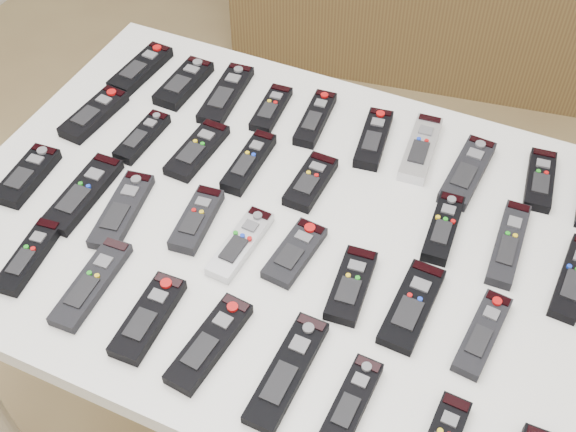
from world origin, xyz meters
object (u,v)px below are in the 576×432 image
at_px(remote_21, 197,219).
at_px(remote_28, 29,256).
at_px(remote_33, 351,402).
at_px(remote_26, 482,334).
at_px(remote_16, 509,243).
at_px(remote_2, 226,94).
at_px(remote_13, 249,162).
at_px(remote_0, 141,69).
at_px(remote_10, 94,114).
at_px(remote_15, 443,228).
at_px(remote_31, 210,343).
at_px(remote_29, 92,283).
at_px(remote_32, 287,371).
at_px(remote_6, 421,148).
at_px(remote_24, 351,285).
at_px(remote_1, 184,83).
at_px(remote_4, 315,118).
at_px(remote_14, 311,182).
at_px(remote_11, 142,137).
at_px(remote_20, 122,210).
at_px(remote_8, 540,180).
at_px(remote_3, 271,109).
at_px(remote_7, 467,172).
at_px(remote_5, 374,139).
at_px(remote_12, 197,150).
at_px(remote_19, 83,193).
at_px(table, 288,243).
at_px(remote_18, 27,176).
at_px(remote_22, 241,244).
at_px(remote_17, 574,278).
at_px(remote_25, 412,306).
at_px(remote_30, 148,317).
at_px(remote_23, 295,253).

bearing_deg(remote_21, remote_28, -145.45).
height_order(remote_21, remote_33, same).
bearing_deg(remote_26, remote_16, 96.79).
bearing_deg(remote_2, remote_13, -55.84).
height_order(remote_0, remote_10, same).
relative_size(remote_15, remote_31, 0.88).
bearing_deg(remote_29, remote_32, -4.95).
height_order(remote_6, remote_33, same).
height_order(remote_0, remote_24, remote_0).
height_order(remote_1, remote_4, remote_1).
bearing_deg(remote_29, remote_14, 54.44).
relative_size(remote_11, remote_20, 0.80).
height_order(remote_4, remote_8, remote_4).
distance_m(remote_1, remote_3, 0.21).
height_order(remote_2, remote_4, remote_4).
bearing_deg(remote_7, remote_28, -137.19).
distance_m(remote_14, remote_29, 0.45).
height_order(remote_5, remote_24, remote_5).
bearing_deg(remote_6, remote_0, 175.65).
xyz_separation_m(remote_0, remote_12, (0.25, -0.18, -0.00)).
bearing_deg(remote_19, remote_7, 27.40).
bearing_deg(remote_20, remote_10, 125.31).
height_order(remote_7, remote_16, remote_7).
bearing_deg(remote_19, remote_3, 58.34).
relative_size(remote_0, remote_19, 0.89).
relative_size(table, remote_31, 6.86).
distance_m(remote_1, remote_28, 0.54).
bearing_deg(remote_26, remote_28, -161.75).
distance_m(table, remote_10, 0.51).
bearing_deg(remote_33, remote_18, 167.84).
relative_size(remote_4, remote_22, 1.00).
bearing_deg(remote_24, remote_17, 21.42).
relative_size(remote_0, remote_25, 0.99).
height_order(remote_4, remote_25, remote_4).
xyz_separation_m(remote_25, remote_28, (-0.65, -0.18, 0.00)).
relative_size(remote_3, remote_8, 0.92).
bearing_deg(remote_12, remote_15, 2.74).
relative_size(remote_13, remote_29, 0.88).
bearing_deg(remote_25, remote_22, -178.32).
distance_m(remote_5, remote_12, 0.36).
distance_m(remote_1, remote_32, 0.75).
xyz_separation_m(remote_7, remote_19, (-0.65, -0.36, -0.00)).
distance_m(remote_5, remote_8, 0.34).
distance_m(remote_15, remote_16, 0.12).
height_order(remote_7, remote_14, remote_7).
relative_size(remote_1, remote_5, 0.98).
xyz_separation_m(remote_18, remote_30, (0.39, -0.19, -0.00)).
height_order(remote_16, remote_31, remote_31).
bearing_deg(remote_26, remote_23, -179.19).
xyz_separation_m(remote_14, remote_16, (0.38, 0.00, -0.00)).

